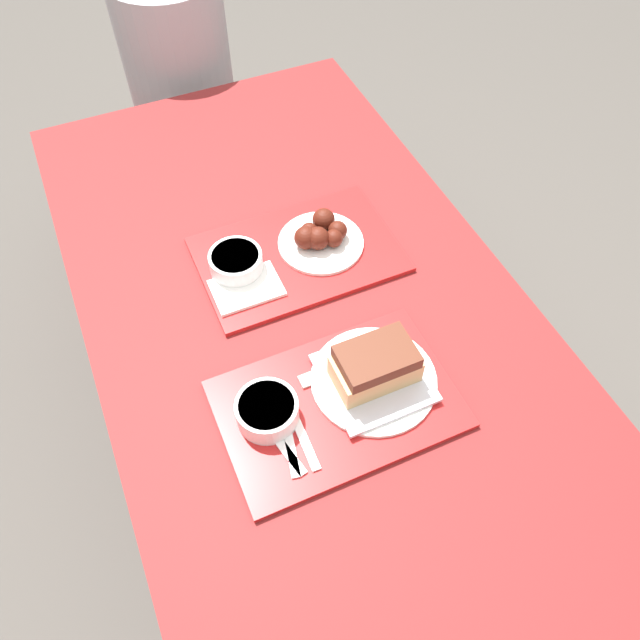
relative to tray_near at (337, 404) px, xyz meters
The scene contains 15 objects.
ground_plane 0.76m from the tray_near, 79.75° to the left, with size 12.00×12.00×0.00m, color #4C4742.
picnic_table 0.23m from the tray_near, 79.75° to the left, with size 0.88×1.72×0.72m.
picnic_bench_far 1.33m from the tray_near, 88.32° to the left, with size 0.83×0.28×0.47m.
tray_near is the anchor object (origin of this frame).
tray_far 0.38m from the tray_near, 78.40° to the left, with size 0.43×0.29×0.01m.
bowl_coleslaw_near 0.13m from the tray_near, 169.45° to the left, with size 0.11×0.11×0.05m.
brisket_sandwich_plate 0.09m from the tray_near, 10.19° to the left, with size 0.24×0.24×0.10m.
plastic_fork_near 0.11m from the tray_near, 168.73° to the right, with size 0.05×0.17×0.00m.
plastic_knife_near 0.09m from the tray_near, 165.93° to the right, with size 0.02×0.17×0.00m.
plastic_spoon_near 0.13m from the tray_near, behind, with size 0.05×0.17×0.00m.
condiment_packet 0.07m from the tray_near, 114.31° to the left, with size 0.04×0.03×0.01m.
bowl_coleslaw_far 0.39m from the tray_near, 99.20° to the left, with size 0.11×0.11×0.05m.
wings_plate_far 0.40m from the tray_near, 70.69° to the left, with size 0.19×0.19×0.06m.
napkin_far 0.33m from the tray_near, 100.79° to the left, with size 0.14×0.10×0.01m.
person_seated_across 1.29m from the tray_near, 87.41° to the left, with size 0.32×0.32×0.64m.
Camera 1 is at (-0.29, -0.71, 1.74)m, focal length 35.00 mm.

